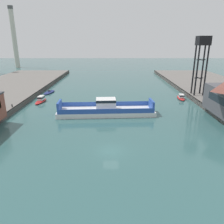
# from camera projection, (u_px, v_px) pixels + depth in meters

# --- Properties ---
(ground_plane) EXTENTS (400.00, 400.00, 0.00)m
(ground_plane) POSITION_uv_depth(u_px,v_px,m) (112.00, 151.00, 34.47)
(ground_plane) COLOR #335B5B
(chain_ferry) EXTENTS (22.95, 7.44, 3.77)m
(chain_ferry) POSITION_uv_depth(u_px,v_px,m) (107.00, 110.00, 51.59)
(chain_ferry) COLOR silver
(chain_ferry) RESTS_ON ground
(moored_boat_near_left) EXTENTS (3.29, 7.21, 1.01)m
(moored_boat_near_left) POSITION_uv_depth(u_px,v_px,m) (50.00, 92.00, 73.22)
(moored_boat_near_left) COLOR navy
(moored_boat_near_left) RESTS_ON ground
(moored_boat_near_right) EXTENTS (2.53, 6.35, 1.50)m
(moored_boat_near_right) POSITION_uv_depth(u_px,v_px,m) (182.00, 97.00, 65.29)
(moored_boat_near_right) COLOR red
(moored_boat_near_right) RESTS_ON ground
(moored_boat_mid_left) EXTENTS (2.43, 6.82, 1.68)m
(moored_boat_mid_left) POSITION_uv_depth(u_px,v_px,m) (42.00, 100.00, 62.25)
(moored_boat_mid_left) COLOR red
(moored_boat_mid_left) RESTS_ON ground
(crane_tower) EXTENTS (3.36, 3.36, 16.60)m
(crane_tower) POSITION_uv_depth(u_px,v_px,m) (203.00, 49.00, 61.40)
(crane_tower) COLOR black
(crane_tower) RESTS_ON quay_right
(bollard_left_far) EXTENTS (0.32, 0.32, 0.71)m
(bollard_left_far) POSITION_uv_depth(u_px,v_px,m) (13.00, 105.00, 52.88)
(bollard_left_far) COLOR black
(bollard_left_far) RESTS_ON quay_left
(bollard_right_far) EXTENTS (0.32, 0.32, 0.71)m
(bollard_right_far) POSITION_uv_depth(u_px,v_px,m) (210.00, 105.00, 53.36)
(bollard_right_far) COLOR black
(bollard_right_far) RESTS_ON quay_right
(smokestack_distant_b) EXTENTS (3.13, 3.13, 37.30)m
(smokestack_distant_b) POSITION_uv_depth(u_px,v_px,m) (15.00, 36.00, 138.85)
(smokestack_distant_b) COLOR beige
(smokestack_distant_b) RESTS_ON ground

